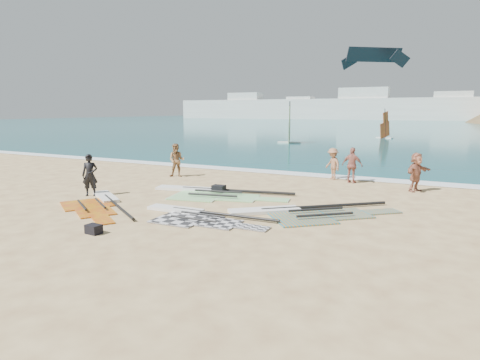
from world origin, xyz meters
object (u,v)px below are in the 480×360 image
at_px(rig_green, 208,193).
at_px(beachgoer_right, 416,172).
at_px(rig_orange, 302,212).
at_px(beachgoer_left, 177,160).
at_px(gear_bag_near, 219,189).
at_px(beachgoer_back, 352,165).
at_px(beachgoer_mid, 333,164).
at_px(person_wetsuit, 90,175).
at_px(gear_bag_far, 94,229).
at_px(rig_red, 100,203).
at_px(rig_grey, 193,216).

bearing_deg(rig_green, beachgoer_right, 18.81).
relative_size(rig_orange, beachgoer_right, 3.21).
bearing_deg(beachgoer_left, gear_bag_near, -55.82).
bearing_deg(beachgoer_back, beachgoer_mid, -18.67).
bearing_deg(rig_orange, person_wetsuit, 147.28).
relative_size(gear_bag_near, beachgoer_mid, 0.33).
height_order(beachgoer_back, beachgoer_right, beachgoer_back).
bearing_deg(beachgoer_back, gear_bag_far, 75.81).
bearing_deg(rig_green, person_wetsuit, -160.21).
height_order(rig_red, beachgoer_mid, beachgoer_mid).
relative_size(rig_green, rig_red, 1.40).
xyz_separation_m(rig_red, beachgoer_back, (7.89, 9.30, 0.86)).
bearing_deg(rig_red, beachgoer_mid, 88.80).
relative_size(person_wetsuit, beachgoer_mid, 1.08).
relative_size(rig_green, beachgoer_right, 3.68).
bearing_deg(rig_green, gear_bag_far, -101.96).
bearing_deg(beachgoer_back, rig_orange, 96.38).
bearing_deg(beachgoer_left, rig_red, -102.54).
height_order(gear_bag_near, beachgoer_back, beachgoer_back).
xyz_separation_m(rig_green, beachgoer_back, (5.13, 5.64, 0.86)).
distance_m(rig_red, beachgoer_right, 13.82).
bearing_deg(beachgoer_back, person_wetsuit, 50.03).
relative_size(rig_red, beachgoer_left, 2.55).
height_order(rig_orange, gear_bag_far, gear_bag_far).
height_order(person_wetsuit, beachgoer_mid, person_wetsuit).
relative_size(rig_green, gear_bag_near, 11.77).
bearing_deg(beachgoer_right, rig_red, 155.44).
height_order(rig_grey, gear_bag_near, gear_bag_near).
relative_size(rig_orange, beachgoer_left, 3.10).
distance_m(rig_green, beachgoer_mid, 7.45).
relative_size(rig_grey, gear_bag_far, 11.02).
distance_m(person_wetsuit, beachgoer_back, 12.57).
bearing_deg(rig_grey, gear_bag_far, -120.65).
height_order(beachgoer_left, beachgoer_mid, beachgoer_left).
distance_m(rig_green, person_wetsuit, 5.14).
xyz_separation_m(beachgoer_left, beachgoer_mid, (7.96, 3.02, -0.08)).
relative_size(gear_bag_far, beachgoer_mid, 0.28).
bearing_deg(rig_red, gear_bag_far, -13.63).
xyz_separation_m(rig_orange, beachgoer_mid, (-0.83, 7.70, 0.79)).
distance_m(rig_red, beachgoer_mid, 12.01).
distance_m(gear_bag_far, beachgoer_mid, 13.41).
xyz_separation_m(rig_green, person_wetsuit, (-4.34, -2.63, 0.86)).
bearing_deg(rig_orange, gear_bag_near, 117.63).
bearing_deg(rig_green, gear_bag_near, 38.95).
relative_size(rig_red, beachgoer_mid, 2.79).
bearing_deg(beachgoer_back, gear_bag_near, 56.40).
bearing_deg(person_wetsuit, rig_orange, -24.04).
distance_m(rig_grey, gear_bag_near, 4.17).
xyz_separation_m(rig_orange, rig_red, (-7.58, -2.20, -0.00)).
bearing_deg(gear_bag_far, rig_red, 133.26).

